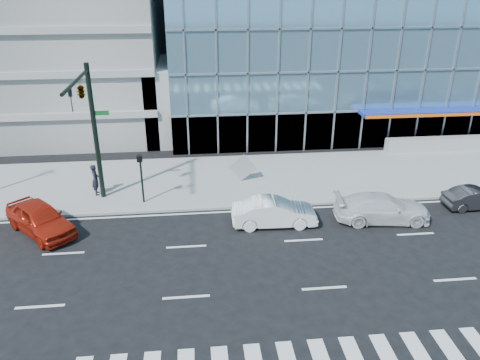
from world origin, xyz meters
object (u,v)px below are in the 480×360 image
Objects in this scene: white_suv at (382,208)px; traffic_signal at (86,106)px; pedestrian at (95,180)px; dark_sedan at (476,198)px; tilted_panel at (243,168)px; red_sedan at (40,218)px; ped_signal_post at (141,171)px; white_sedan at (274,212)px.

traffic_signal is at bearing 84.67° from white_suv.
pedestrian is at bearing 103.50° from traffic_signal.
traffic_signal is 22.53m from dark_sedan.
tilted_panel is (-13.09, 4.88, 0.45)m from dark_sedan.
red_sedan is 12.39m from tilted_panel.
red_sedan is (-24.34, -0.31, 0.20)m from dark_sedan.
white_suv is 16.86m from pedestrian.
tilted_panel is at bearing 55.96° from white_suv.
red_sedan is at bearing 88.56° from dark_sedan.
ped_signal_post reaches higher than tilted_panel.
red_sedan is 2.48× the size of pedestrian.
white_suv is at bearing 96.31° from dark_sedan.
white_sedan is at bearing -23.60° from ped_signal_post.
white_sedan is at bearing -78.83° from tilted_panel.
white_suv reaches higher than dark_sedan.
traffic_signal is 5.38m from pedestrian.
ped_signal_post is 0.63× the size of red_sedan.
dark_sedan is 24.34m from red_sedan.
dark_sedan is (12.00, 0.78, -0.13)m from white_sedan.
ped_signal_post reaches higher than white_suv.
white_suv is at bearing -13.89° from ped_signal_post.
pedestrian is (-0.44, 1.81, -5.05)m from traffic_signal.
tilted_panel is at bearing -92.91° from pedestrian.
traffic_signal is 10.45m from tilted_panel.
white_sedan is 5.78m from tilted_panel.
tilted_panel reaches higher than dark_sedan.
dark_sedan is 22.51m from pedestrian.
tilted_panel is (-7.09, 5.77, 0.31)m from white_suv.
traffic_signal is at bearing 82.55° from dark_sedan.
traffic_signal is 1.67× the size of red_sedan.
white_suv is at bearing -44.37° from red_sedan.
tilted_panel reaches higher than red_sedan.
traffic_signal reaches higher than pedestrian.
traffic_signal reaches higher than red_sedan.
ped_signal_post is 13.72m from white_suv.
pedestrian is (-2.93, 1.44, -1.03)m from ped_signal_post.
traffic_signal reaches higher than dark_sedan.
ped_signal_post is 6.73m from tilted_panel.
white_sedan is (-6.00, 0.11, -0.01)m from white_suv.
ped_signal_post is at bearing 68.06° from white_sedan.
white_suv is (15.75, -2.90, -5.41)m from traffic_signal.
dark_sedan is (19.25, -2.38, -1.52)m from ped_signal_post.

